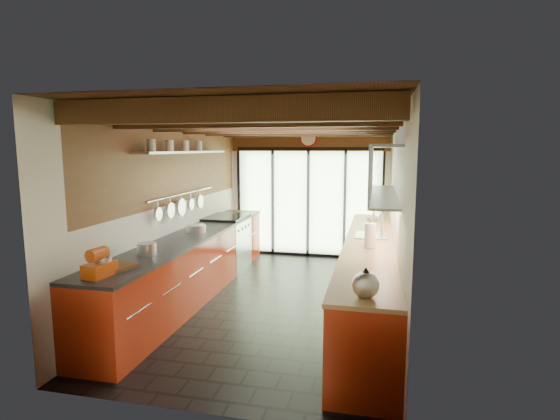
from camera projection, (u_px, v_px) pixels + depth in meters
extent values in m
plane|color=black|center=(278.00, 300.00, 6.24)|extent=(5.50, 5.50, 0.00)
plane|color=silver|center=(309.00, 192.00, 8.71)|extent=(3.20, 0.00, 3.20)
plane|color=silver|center=(199.00, 259.00, 3.40)|extent=(3.20, 0.00, 3.20)
plane|color=silver|center=(172.00, 207.00, 6.40)|extent=(0.00, 5.50, 5.50)
plane|color=silver|center=(397.00, 214.00, 5.71)|extent=(0.00, 5.50, 5.50)
plane|color=#472814|center=(278.00, 115.00, 5.87)|extent=(5.50, 5.50, 0.00)
cube|color=#593316|center=(219.00, 110.00, 3.72)|extent=(3.14, 0.14, 0.22)
cube|color=#593316|center=(249.00, 117.00, 4.59)|extent=(3.14, 0.14, 0.22)
cube|color=#593316|center=(270.00, 122.00, 5.45)|extent=(3.14, 0.14, 0.22)
cube|color=#593316|center=(285.00, 126.00, 6.32)|extent=(3.14, 0.14, 0.22)
cube|color=#593316|center=(296.00, 129.00, 7.19)|extent=(3.14, 0.14, 0.22)
cube|color=#593316|center=(305.00, 131.00, 8.06)|extent=(3.14, 0.14, 0.22)
cube|color=brown|center=(309.00, 138.00, 8.53)|extent=(3.14, 0.06, 0.50)
plane|color=brown|center=(178.00, 161.00, 6.49)|extent=(0.00, 4.90, 4.90)
plane|color=#C6EAAD|center=(308.00, 203.00, 8.73)|extent=(2.90, 0.00, 2.90)
cube|color=black|center=(239.00, 201.00, 9.03)|extent=(0.05, 0.04, 2.15)
cube|color=black|center=(383.00, 205.00, 8.40)|extent=(0.05, 0.04, 2.15)
cube|color=black|center=(308.00, 203.00, 8.68)|extent=(0.06, 0.05, 2.15)
cube|color=black|center=(309.00, 149.00, 8.53)|extent=(2.90, 0.05, 0.06)
cylinder|color=#AF0E0E|center=(308.00, 138.00, 8.49)|extent=(0.34, 0.04, 0.34)
cylinder|color=beige|center=(308.00, 138.00, 8.47)|extent=(0.28, 0.02, 0.28)
cube|color=#B02C13|center=(194.00, 265.00, 6.45)|extent=(0.65, 5.00, 0.88)
cube|color=black|center=(193.00, 235.00, 6.39)|extent=(0.68, 5.00, 0.04)
cube|color=silver|center=(227.00, 244.00, 7.85)|extent=(0.66, 0.90, 0.90)
cube|color=black|center=(226.00, 218.00, 7.78)|extent=(0.65, 0.90, 0.06)
cube|color=#B02C13|center=(370.00, 276.00, 5.90)|extent=(0.65, 5.00, 0.88)
cube|color=#AC7C53|center=(371.00, 243.00, 5.83)|extent=(0.68, 5.00, 0.04)
cube|color=white|center=(347.00, 267.00, 6.36)|extent=(0.02, 0.60, 0.84)
cube|color=silver|center=(371.00, 235.00, 6.22)|extent=(0.45, 0.52, 0.02)
cylinder|color=silver|center=(382.00, 224.00, 6.16)|extent=(0.02, 0.02, 0.34)
torus|color=silver|center=(378.00, 212.00, 6.15)|extent=(0.14, 0.02, 0.14)
plane|color=silver|center=(372.00, 171.00, 5.99)|extent=(0.00, 3.00, 3.00)
cube|color=#9EA0A5|center=(384.00, 195.00, 6.00)|extent=(0.34, 3.00, 0.03)
cube|color=#9EA0A5|center=(385.00, 146.00, 5.91)|extent=(0.34, 3.00, 0.03)
cylinder|color=silver|center=(184.00, 194.00, 6.65)|extent=(0.02, 2.20, 0.02)
cube|color=silver|center=(185.00, 152.00, 6.45)|extent=(0.28, 2.60, 0.03)
cylinder|color=silver|center=(158.00, 214.00, 5.80)|extent=(0.04, 0.18, 0.18)
cylinder|color=silver|center=(170.00, 210.00, 6.14)|extent=(0.04, 0.22, 0.22)
cylinder|color=silver|center=(181.00, 207.00, 6.48)|extent=(0.04, 0.26, 0.26)
cylinder|color=silver|center=(191.00, 204.00, 6.82)|extent=(0.04, 0.18, 0.18)
cylinder|color=silver|center=(200.00, 202.00, 7.15)|extent=(0.04, 0.22, 0.22)
cube|color=#CF4B10|center=(100.00, 269.00, 4.24)|extent=(0.22, 0.34, 0.14)
cylinder|color=#CF4B10|center=(97.00, 254.00, 4.20)|extent=(0.15, 0.22, 0.13)
cylinder|color=silver|center=(103.00, 263.00, 4.29)|extent=(0.18, 0.18, 0.14)
cylinder|color=silver|center=(147.00, 249.00, 5.10)|extent=(0.27, 0.27, 0.14)
cylinder|color=silver|center=(196.00, 229.00, 6.47)|extent=(0.31, 0.31, 0.11)
cube|color=brown|center=(115.00, 268.00, 4.49)|extent=(0.37, 0.45, 0.03)
sphere|color=silver|center=(366.00, 284.00, 3.64)|extent=(0.27, 0.27, 0.23)
cone|color=black|center=(366.00, 269.00, 3.63)|extent=(0.10, 0.10, 0.06)
cylinder|color=silver|center=(366.00, 278.00, 3.76)|extent=(0.04, 0.09, 0.05)
cylinder|color=white|center=(370.00, 236.00, 5.44)|extent=(0.16, 0.16, 0.31)
cylinder|color=silver|center=(370.00, 221.00, 5.41)|extent=(0.03, 0.03, 0.06)
imported|color=silver|center=(370.00, 238.00, 5.60)|extent=(0.11, 0.11, 0.19)
imported|color=silver|center=(372.00, 219.00, 7.58)|extent=(0.27, 0.27, 0.05)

